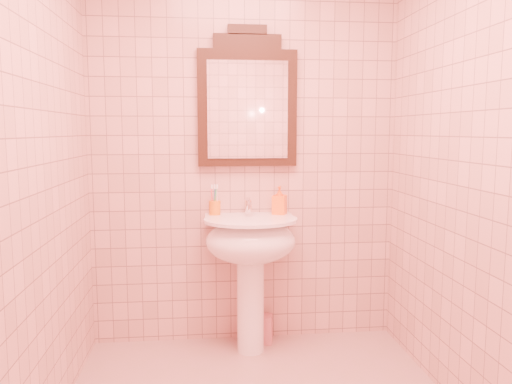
{
  "coord_description": "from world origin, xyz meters",
  "views": [
    {
      "loc": [
        -0.27,
        -2.16,
        1.4
      ],
      "look_at": [
        0.02,
        0.55,
        1.07
      ],
      "focal_mm": 35.0,
      "sensor_mm": 36.0,
      "label": 1
    }
  ],
  "objects": [
    {
      "name": "back_wall",
      "position": [
        0.0,
        1.1,
        1.25
      ],
      "size": [
        2.0,
        0.02,
        2.5
      ],
      "primitive_type": "cube",
      "color": "#D9A398",
      "rests_on": "floor"
    },
    {
      "name": "pedestal_sink",
      "position": [
        0.02,
        0.87,
        0.66
      ],
      "size": [
        0.58,
        0.58,
        0.86
      ],
      "color": "white",
      "rests_on": "floor"
    },
    {
      "name": "faucet",
      "position": [
        0.02,
        1.01,
        0.92
      ],
      "size": [
        0.04,
        0.16,
        0.11
      ],
      "color": "white",
      "rests_on": "pedestal_sink"
    },
    {
      "name": "mirror",
      "position": [
        0.02,
        1.07,
        1.59
      ],
      "size": [
        0.64,
        0.06,
        0.89
      ],
      "color": "black",
      "rests_on": "back_wall"
    },
    {
      "name": "toothbrush_cup",
      "position": [
        -0.2,
        1.02,
        0.91
      ],
      "size": [
        0.07,
        0.07,
        0.17
      ],
      "rotation": [
        0.0,
        0.0,
        0.1
      ],
      "color": "orange",
      "rests_on": "pedestal_sink"
    },
    {
      "name": "soap_dispenser",
      "position": [
        0.22,
        1.0,
        0.95
      ],
      "size": [
        0.11,
        0.11,
        0.18
      ],
      "primitive_type": "imported",
      "rotation": [
        0.0,
        0.0,
        -0.39
      ],
      "color": "orange",
      "rests_on": "pedestal_sink"
    },
    {
      "name": "towel",
      "position": [
        0.09,
        1.0,
        0.09
      ],
      "size": [
        0.17,
        0.13,
        0.19
      ],
      "primitive_type": "cube",
      "rotation": [
        0.0,
        0.0,
        -0.21
      ],
      "color": "#C2727E",
      "rests_on": "floor"
    }
  ]
}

